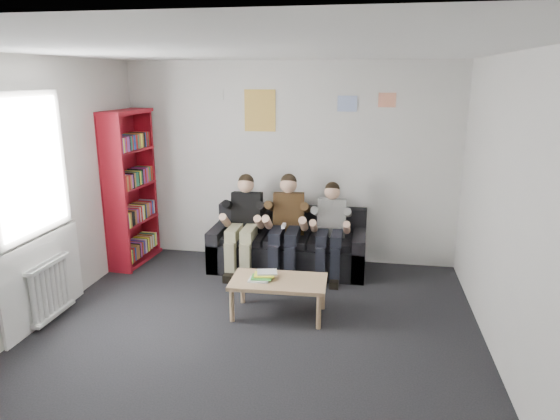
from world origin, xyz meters
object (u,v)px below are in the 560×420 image
(person_right, at_px, (330,231))
(bookshelf, at_px, (132,188))
(coffee_table, at_px, (279,284))
(person_middle, at_px, (286,226))
(sofa, at_px, (289,247))
(person_left, at_px, (244,225))

(person_right, bearing_deg, bookshelf, 176.75)
(coffee_table, distance_m, person_middle, 1.24)
(person_right, bearing_deg, person_middle, 178.46)
(person_middle, distance_m, person_right, 0.56)
(bookshelf, bearing_deg, person_middle, 2.62)
(sofa, bearing_deg, bookshelf, -176.44)
(coffee_table, bearing_deg, sofa, 94.75)
(person_middle, bearing_deg, person_right, -6.66)
(sofa, bearing_deg, person_middle, -90.00)
(person_left, distance_m, person_middle, 0.56)
(sofa, bearing_deg, person_right, -18.39)
(sofa, bearing_deg, person_left, -161.29)
(sofa, distance_m, bookshelf, 2.25)
(bookshelf, bearing_deg, sofa, 7.82)
(person_right, bearing_deg, person_left, 178.11)
(person_middle, bearing_deg, coffee_table, -91.67)
(bookshelf, bearing_deg, person_right, 3.07)
(person_left, height_order, person_middle, person_middle)
(person_left, xyz_separation_m, person_middle, (0.56, -0.00, 0.01))
(person_middle, relative_size, person_right, 1.07)
(person_left, relative_size, person_middle, 0.98)
(person_left, distance_m, person_right, 1.13)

